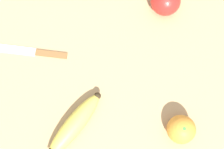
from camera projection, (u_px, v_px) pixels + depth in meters
The scene contains 5 objects.
ground_plane at pixel (86, 78), 0.79m from camera, with size 3.00×3.00×0.00m, color tan.
banana at pixel (74, 126), 0.75m from camera, with size 0.14×0.18×0.04m.
orange at pixel (181, 129), 0.73m from camera, with size 0.07×0.07×0.07m.
apple at pixel (165, 1), 0.80m from camera, with size 0.08×0.08×0.08m.
paring_knife at pixel (34, 52), 0.81m from camera, with size 0.19×0.04×0.01m.
Camera 1 is at (-0.07, 0.16, 0.78)m, focal length 50.00 mm.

